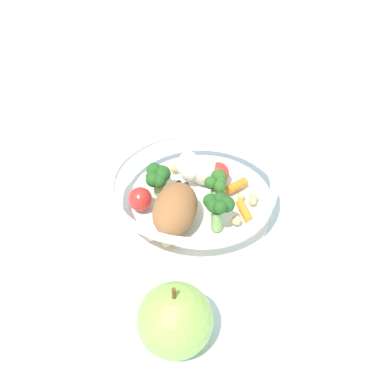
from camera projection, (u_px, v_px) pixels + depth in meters
ground_plane at (183, 213)px, 0.55m from camera, size 2.40×2.40×0.00m
food_container at (190, 191)px, 0.54m from camera, size 0.20×0.20×0.06m
loose_apple at (175, 320)px, 0.40m from camera, size 0.07×0.07×0.08m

